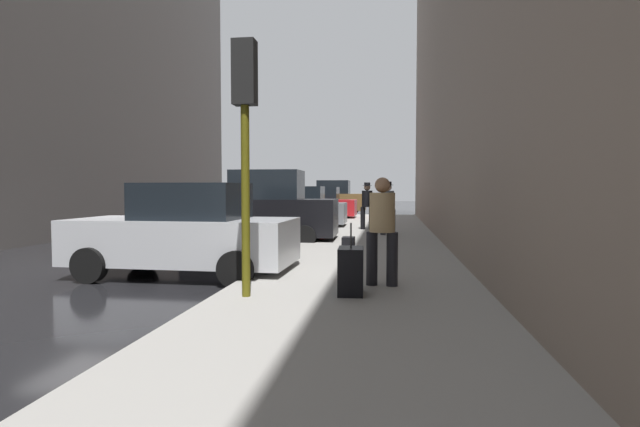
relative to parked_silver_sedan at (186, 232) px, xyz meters
The scene contains 14 objects.
ground_plane 3.03m from the parked_silver_sedan, 155.35° to the left, with size 120.00×120.00×0.00m, color black.
sidewalk 3.65m from the parked_silver_sedan, 19.91° to the left, with size 4.00×40.00×0.15m, color gray.
parked_silver_sedan is the anchor object (origin of this frame).
parked_black_suv 5.86m from the parked_silver_sedan, 90.00° to the left, with size 4.64×2.14×2.25m.
parked_gray_coupe 11.40m from the parked_silver_sedan, 90.00° to the left, with size 4.22×2.10×1.79m.
parked_red_hatchback 17.52m from the parked_silver_sedan, 90.00° to the left, with size 4.21×2.08×1.79m.
parked_bronze_suv 23.79m from the parked_silver_sedan, 90.00° to the left, with size 4.62×2.11×2.25m.
fire_hydrant 6.30m from the parked_silver_sedan, 73.34° to the left, with size 0.42×0.22×0.70m.
traffic_light 3.47m from the parked_silver_sedan, 50.18° to the right, with size 0.32×0.32×3.60m.
pedestrian_in_tan_coat 3.94m from the parked_silver_sedan, 17.11° to the right, with size 0.52×0.44×1.71m.
pedestrian_with_fedora 10.39m from the parked_silver_sedan, 73.19° to the left, with size 0.52×0.46×1.78m.
pedestrian_with_beanie 8.60m from the parked_silver_sedan, 63.74° to the left, with size 0.52×0.44×1.78m.
rolling_suitcase 3.83m from the parked_silver_sedan, 29.57° to the right, with size 0.38×0.58×1.04m.
duffel_bag 4.79m from the parked_silver_sedan, 53.90° to the left, with size 0.32×0.44×0.28m.
Camera 1 is at (6.53, -10.26, 1.68)m, focal length 28.00 mm.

